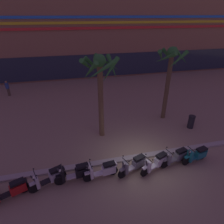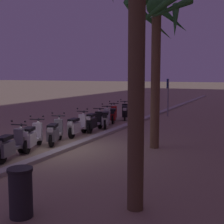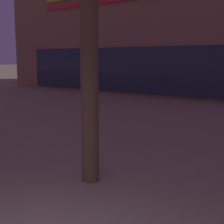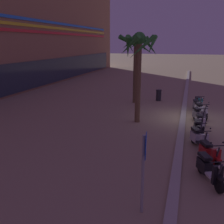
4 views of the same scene
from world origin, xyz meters
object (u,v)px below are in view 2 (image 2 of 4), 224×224
(scooter_black_tail_end, at_px, (94,122))
(crossing_sign, at_px, (168,93))
(scooter_white_far_back, at_px, (32,137))
(palm_tree_mid_walkway, at_px, (138,0))
(palm_tree_far_corner, at_px, (156,33))
(scooter_white_second_in_line, at_px, (77,126))
(litter_bin, at_px, (21,192))
(scooter_silver_mid_rear, at_px, (106,119))
(scooter_grey_last_in_row, at_px, (55,133))
(scooter_grey_mid_centre, at_px, (10,146))
(scooter_red_mid_front, at_px, (113,115))
(scooter_black_gap_after_mid, at_px, (125,112))

(scooter_black_tail_end, distance_m, crossing_sign, 7.03)
(scooter_white_far_back, height_order, palm_tree_mid_walkway, palm_tree_mid_walkway)
(crossing_sign, bearing_deg, palm_tree_mid_walkway, 12.99)
(scooter_black_tail_end, relative_size, palm_tree_far_corner, 0.34)
(scooter_white_second_in_line, xyz_separation_m, litter_bin, (7.06, 3.16, 0.04))
(scooter_silver_mid_rear, height_order, scooter_grey_last_in_row, same)
(crossing_sign, bearing_deg, scooter_grey_mid_centre, -7.97)
(crossing_sign, height_order, palm_tree_far_corner, palm_tree_far_corner)
(scooter_red_mid_front, bearing_deg, scooter_white_second_in_line, 3.22)
(scooter_white_second_in_line, relative_size, scooter_white_far_back, 1.03)
(scooter_black_gap_after_mid, height_order, litter_bin, scooter_black_gap_after_mid)
(scooter_black_gap_after_mid, distance_m, scooter_white_far_back, 8.43)
(scooter_white_far_back, relative_size, scooter_grey_mid_centre, 0.99)
(scooter_silver_mid_rear, distance_m, litter_bin, 10.07)
(palm_tree_far_corner, distance_m, palm_tree_mid_walkway, 5.33)
(scooter_red_mid_front, distance_m, palm_tree_far_corner, 7.23)
(scooter_white_second_in_line, relative_size, scooter_grey_mid_centre, 1.02)
(scooter_white_far_back, bearing_deg, scooter_silver_mid_rear, 177.47)
(scooter_black_gap_after_mid, distance_m, scooter_silver_mid_rear, 3.06)
(scooter_black_gap_after_mid, height_order, palm_tree_mid_walkway, palm_tree_mid_walkway)
(scooter_red_mid_front, bearing_deg, scooter_black_tail_end, 7.01)
(scooter_red_mid_front, bearing_deg, palm_tree_far_corner, 39.39)
(scooter_grey_mid_centre, bearing_deg, scooter_black_tail_end, 179.62)
(palm_tree_mid_walkway, bearing_deg, scooter_red_mid_front, -152.40)
(scooter_white_far_back, height_order, litter_bin, scooter_white_far_back)
(litter_bin, bearing_deg, palm_tree_far_corner, 175.06)
(scooter_red_mid_front, relative_size, scooter_black_tail_end, 0.91)
(scooter_silver_mid_rear, relative_size, scooter_black_tail_end, 0.94)
(scooter_white_second_in_line, xyz_separation_m, palm_tree_mid_walkway, (5.79, 4.98, 3.61))
(scooter_black_tail_end, height_order, crossing_sign, crossing_sign)
(scooter_silver_mid_rear, bearing_deg, litter_bin, 17.46)
(scooter_black_tail_end, bearing_deg, scooter_white_far_back, -3.05)
(scooter_red_mid_front, height_order, scooter_silver_mid_rear, same)
(scooter_white_second_in_line, relative_size, scooter_grey_last_in_row, 1.06)
(scooter_silver_mid_rear, relative_size, scooter_white_far_back, 0.98)
(scooter_grey_mid_centre, height_order, palm_tree_far_corner, palm_tree_far_corner)
(scooter_silver_mid_rear, xyz_separation_m, scooter_white_far_back, (5.39, -0.24, 0.01))
(scooter_black_gap_after_mid, relative_size, scooter_red_mid_front, 1.04)
(scooter_red_mid_front, distance_m, palm_tree_mid_walkway, 11.84)
(scooter_white_far_back, relative_size, palm_tree_far_corner, 0.33)
(scooter_silver_mid_rear, bearing_deg, palm_tree_far_corner, 48.53)
(scooter_grey_last_in_row, height_order, palm_tree_far_corner, palm_tree_far_corner)
(scooter_grey_last_in_row, xyz_separation_m, scooter_grey_mid_centre, (2.44, 0.04, -0.00))
(scooter_silver_mid_rear, xyz_separation_m, crossing_sign, (-5.52, 1.65, 1.05))
(scooter_white_second_in_line, bearing_deg, palm_tree_far_corner, 80.64)
(scooter_black_gap_after_mid, xyz_separation_m, scooter_red_mid_front, (1.39, -0.10, -0.01))
(scooter_black_gap_after_mid, distance_m, scooter_white_second_in_line, 5.60)
(scooter_red_mid_front, relative_size, palm_tree_far_corner, 0.31)
(scooter_white_far_back, bearing_deg, palm_tree_far_corner, 120.21)
(scooter_grey_last_in_row, height_order, crossing_sign, crossing_sign)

